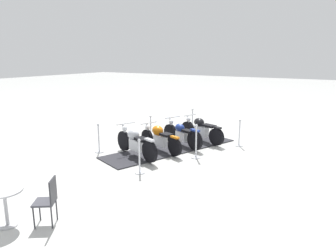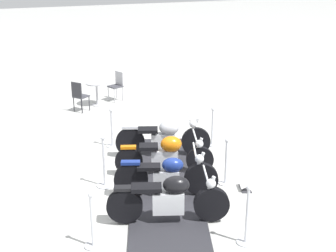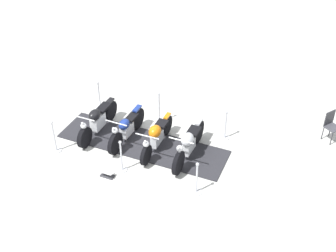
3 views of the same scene
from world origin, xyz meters
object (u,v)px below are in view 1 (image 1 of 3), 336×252
(motorcycle_black, at_px, (201,130))
(stanchion_right_rear, at_px, (99,143))
(stanchion_right_mid, at_px, (151,132))
(cafe_table, at_px, (5,199))
(stanchion_left_front, at_px, (239,137))
(info_placard, at_px, (151,137))
(cafe_chair_near_table, at_px, (48,199))
(stanchion_right_front, at_px, (192,125))
(stanchion_left_mid, at_px, (196,148))
(motorcycle_chrome, at_px, (135,142))
(motorcycle_copper, at_px, (159,137))
(stanchion_left_rear, at_px, (140,161))
(motorcycle_navy, at_px, (182,134))

(motorcycle_black, height_order, stanchion_right_rear, stanchion_right_rear)
(stanchion_right_mid, distance_m, cafe_table, 6.73)
(stanchion_left_front, bearing_deg, info_placard, -76.83)
(cafe_chair_near_table, bearing_deg, stanchion_right_front, -118.21)
(motorcycle_black, xyz_separation_m, stanchion_right_rear, (3.06, -2.48, -0.17))
(stanchion_left_front, bearing_deg, stanchion_left_mid, -20.37)
(motorcycle_chrome, relative_size, stanchion_left_front, 2.15)
(stanchion_right_front, bearing_deg, motorcycle_copper, 4.04)
(stanchion_right_rear, bearing_deg, info_placard, 168.47)
(stanchion_right_front, xyz_separation_m, stanchion_right_mid, (2.08, -0.77, -0.00))
(stanchion_left_mid, distance_m, stanchion_left_rear, 2.22)
(stanchion_right_front, bearing_deg, stanchion_left_mid, 28.81)
(motorcycle_chrome, distance_m, info_placard, 2.46)
(motorcycle_navy, height_order, info_placard, motorcycle_navy)
(motorcycle_chrome, height_order, stanchion_left_front, motorcycle_chrome)
(motorcycle_navy, xyz_separation_m, cafe_chair_near_table, (6.21, 0.39, 0.08))
(stanchion_left_rear, distance_m, stanchion_right_rear, 2.57)
(stanchion_left_mid, distance_m, stanchion_right_rear, 3.40)
(stanchion_left_front, xyz_separation_m, stanchion_right_rear, (3.27, -3.96, -0.02))
(motorcycle_black, bearing_deg, info_placard, 36.97)
(stanchion_right_rear, bearing_deg, stanchion_left_mid, 110.44)
(motorcycle_chrome, height_order, cafe_chair_near_table, motorcycle_chrome)
(motorcycle_navy, distance_m, stanchion_right_rear, 3.01)
(motorcycle_chrome, bearing_deg, motorcycle_black, -89.65)
(stanchion_right_mid, height_order, cafe_table, stanchion_right_mid)
(stanchion_right_mid, bearing_deg, stanchion_left_front, 110.44)
(stanchion_right_front, bearing_deg, stanchion_right_mid, -20.37)
(motorcycle_navy, xyz_separation_m, stanchion_left_front, (-1.15, 1.83, -0.13))
(motorcycle_copper, bearing_deg, cafe_table, 110.47)
(stanchion_left_rear, xyz_separation_m, info_placard, (-3.36, -1.91, -0.28))
(stanchion_left_mid, relative_size, stanchion_right_front, 1.05)
(motorcycle_copper, distance_m, stanchion_left_front, 3.04)
(stanchion_right_mid, bearing_deg, cafe_chair_near_table, 15.86)
(stanchion_left_mid, distance_m, stanchion_right_front, 3.40)
(stanchion_right_mid, relative_size, info_placard, 2.36)
(stanchion_right_rear, bearing_deg, motorcycle_navy, 134.79)
(stanchion_right_rear, distance_m, cafe_chair_near_table, 4.81)
(info_placard, bearing_deg, stanchion_right_rear, -171.15)
(motorcycle_chrome, distance_m, stanchion_left_rear, 1.51)
(motorcycle_navy, distance_m, cafe_table, 6.69)
(motorcycle_navy, bearing_deg, stanchion_right_front, -52.44)
(stanchion_left_mid, bearing_deg, motorcycle_chrome, -61.49)
(info_placard, bearing_deg, cafe_table, -148.76)
(stanchion_left_rear, xyz_separation_m, cafe_chair_near_table, (3.19, 0.11, 0.21))
(stanchion_right_front, height_order, stanchion_right_rear, stanchion_right_front)
(motorcycle_chrome, relative_size, stanchion_left_rear, 2.13)
(motorcycle_black, xyz_separation_m, motorcycle_navy, (0.95, -0.35, -0.02))
(motorcycle_black, bearing_deg, stanchion_left_rear, 109.04)
(cafe_table, bearing_deg, stanchion_left_front, 164.93)
(motorcycle_chrome, distance_m, stanchion_left_front, 3.97)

